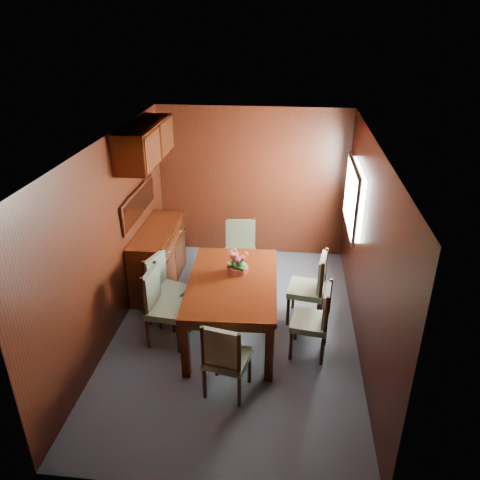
# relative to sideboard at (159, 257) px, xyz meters

# --- Properties ---
(ground) EXTENTS (4.50, 4.50, 0.00)m
(ground) POSITION_rel_sideboard_xyz_m (1.25, -1.00, -0.45)
(ground) COLOR #37414C
(ground) RESTS_ON ground
(room_shell) EXTENTS (3.06, 4.52, 2.41)m
(room_shell) POSITION_rel_sideboard_xyz_m (1.15, -0.67, 1.18)
(room_shell) COLOR black
(room_shell) RESTS_ON ground
(sideboard) EXTENTS (0.48, 1.40, 0.90)m
(sideboard) POSITION_rel_sideboard_xyz_m (0.00, 0.00, 0.00)
(sideboard) COLOR #351206
(sideboard) RESTS_ON ground
(dining_table) EXTENTS (1.12, 1.72, 0.78)m
(dining_table) POSITION_rel_sideboard_xyz_m (1.22, -1.09, 0.22)
(dining_table) COLOR #351206
(dining_table) RESTS_ON ground
(chair_left_near) EXTENTS (0.48, 0.50, 0.97)m
(chair_left_near) POSITION_rel_sideboard_xyz_m (0.39, -1.28, 0.09)
(chair_left_near) COLOR black
(chair_left_near) RESTS_ON ground
(chair_left_far) EXTENTS (0.54, 0.55, 0.93)m
(chair_left_far) POSITION_rel_sideboard_xyz_m (0.30, -0.86, 0.07)
(chair_left_far) COLOR black
(chair_left_far) RESTS_ON ground
(chair_right_near) EXTENTS (0.47, 0.49, 0.92)m
(chair_right_near) POSITION_rel_sideboard_xyz_m (2.22, -1.33, 0.06)
(chair_right_near) COLOR black
(chair_right_near) RESTS_ON ground
(chair_right_far) EXTENTS (0.51, 0.53, 0.97)m
(chair_right_far) POSITION_rel_sideboard_xyz_m (2.19, -0.66, 0.09)
(chair_right_far) COLOR black
(chair_right_far) RESTS_ON ground
(chair_head) EXTENTS (0.51, 0.49, 0.91)m
(chair_head) POSITION_rel_sideboard_xyz_m (1.27, -2.12, 0.06)
(chair_head) COLOR black
(chair_head) RESTS_ON ground
(chair_foot) EXTENTS (0.52, 0.50, 0.98)m
(chair_foot) POSITION_rel_sideboard_xyz_m (1.17, 0.21, 0.09)
(chair_foot) COLOR black
(chair_foot) RESTS_ON ground
(flower_centerpiece) EXTENTS (0.27, 0.27, 0.27)m
(flower_centerpiece) POSITION_rel_sideboard_xyz_m (1.26, -0.87, 0.46)
(flower_centerpiece) COLOR #BD473A
(flower_centerpiece) RESTS_ON dining_table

